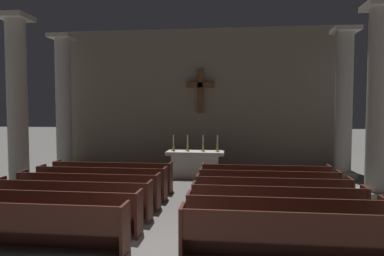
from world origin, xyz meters
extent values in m
plane|color=slate|center=(0.00, 0.00, 0.00)|extent=(80.00, 80.00, 0.00)
cube|color=#4C2319|center=(-2.40, 0.00, 0.42)|extent=(3.71, 0.40, 0.05)
cube|color=#4C2319|center=(-2.40, -0.23, 0.70)|extent=(3.71, 0.05, 0.50)
cube|color=#4C2319|center=(-2.40, 0.18, 0.20)|extent=(3.71, 0.04, 0.40)
cube|color=#4C2319|center=(-0.52, -0.02, 0.47)|extent=(0.06, 0.50, 0.95)
cube|color=#4C2319|center=(-2.40, 0.95, 0.42)|extent=(3.71, 0.40, 0.05)
cube|color=#4C2319|center=(-2.40, 0.73, 0.70)|extent=(3.71, 0.05, 0.50)
cube|color=#4C2319|center=(-2.40, 1.13, 0.20)|extent=(3.71, 0.04, 0.40)
cube|color=#4C2319|center=(-0.52, 0.93, 0.47)|extent=(0.06, 0.50, 0.95)
cube|color=#4C2319|center=(-2.40, 1.90, 0.42)|extent=(3.71, 0.40, 0.05)
cube|color=#4C2319|center=(-2.40, 1.68, 0.70)|extent=(3.71, 0.05, 0.50)
cube|color=#4C2319|center=(-2.40, 2.08, 0.20)|extent=(3.71, 0.04, 0.40)
cube|color=#4C2319|center=(-0.52, 1.88, 0.47)|extent=(0.06, 0.50, 0.95)
cube|color=#4C2319|center=(-4.29, 1.88, 0.47)|extent=(0.06, 0.50, 0.95)
cube|color=#4C2319|center=(-2.40, 2.85, 0.42)|extent=(3.71, 0.40, 0.05)
cube|color=#4C2319|center=(-2.40, 2.63, 0.70)|extent=(3.71, 0.05, 0.50)
cube|color=#4C2319|center=(-2.40, 3.03, 0.20)|extent=(3.71, 0.04, 0.40)
cube|color=#4C2319|center=(-0.52, 2.83, 0.47)|extent=(0.06, 0.50, 0.95)
cube|color=#4C2319|center=(-4.29, 2.83, 0.47)|extent=(0.06, 0.50, 0.95)
cube|color=#4C2319|center=(-2.40, 3.80, 0.42)|extent=(3.71, 0.40, 0.05)
cube|color=#4C2319|center=(-2.40, 3.58, 0.70)|extent=(3.71, 0.05, 0.50)
cube|color=#4C2319|center=(-2.40, 3.98, 0.20)|extent=(3.71, 0.04, 0.40)
cube|color=#4C2319|center=(-0.52, 3.78, 0.47)|extent=(0.06, 0.50, 0.95)
cube|color=#4C2319|center=(-4.29, 3.78, 0.47)|extent=(0.06, 0.50, 0.95)
cube|color=#4C2319|center=(-2.40, 4.75, 0.42)|extent=(3.71, 0.40, 0.05)
cube|color=#4C2319|center=(-2.40, 4.53, 0.70)|extent=(3.71, 0.05, 0.50)
cube|color=#4C2319|center=(-2.40, 4.93, 0.20)|extent=(3.71, 0.04, 0.40)
cube|color=#4C2319|center=(-0.52, 4.73, 0.47)|extent=(0.06, 0.50, 0.95)
cube|color=#4C2319|center=(-4.29, 4.73, 0.47)|extent=(0.06, 0.50, 0.95)
cube|color=#4C2319|center=(2.40, 0.00, 0.42)|extent=(3.71, 0.40, 0.05)
cube|color=#4C2319|center=(2.40, -0.23, 0.70)|extent=(3.71, 0.05, 0.50)
cube|color=#4C2319|center=(2.40, 0.18, 0.20)|extent=(3.71, 0.04, 0.40)
cube|color=#4C2319|center=(0.52, -0.02, 0.47)|extent=(0.06, 0.50, 0.95)
cube|color=#4C2319|center=(2.40, 0.95, 0.42)|extent=(3.71, 0.40, 0.05)
cube|color=#4C2319|center=(2.40, 0.73, 0.70)|extent=(3.71, 0.05, 0.50)
cube|color=#4C2319|center=(2.40, 1.13, 0.20)|extent=(3.71, 0.04, 0.40)
cube|color=#4C2319|center=(0.52, 0.93, 0.47)|extent=(0.06, 0.50, 0.95)
cube|color=#4C2319|center=(4.29, 0.93, 0.47)|extent=(0.06, 0.50, 0.95)
cube|color=#4C2319|center=(2.40, 1.90, 0.42)|extent=(3.71, 0.40, 0.05)
cube|color=#4C2319|center=(2.40, 1.68, 0.70)|extent=(3.71, 0.05, 0.50)
cube|color=#4C2319|center=(2.40, 2.08, 0.20)|extent=(3.71, 0.04, 0.40)
cube|color=#4C2319|center=(0.52, 1.88, 0.47)|extent=(0.06, 0.50, 0.95)
cube|color=#4C2319|center=(4.29, 1.88, 0.47)|extent=(0.06, 0.50, 0.95)
cube|color=#4C2319|center=(2.40, 2.85, 0.42)|extent=(3.71, 0.40, 0.05)
cube|color=#4C2319|center=(2.40, 2.63, 0.70)|extent=(3.71, 0.05, 0.50)
cube|color=#4C2319|center=(2.40, 3.03, 0.20)|extent=(3.71, 0.04, 0.40)
cube|color=#4C2319|center=(0.52, 2.83, 0.47)|extent=(0.06, 0.50, 0.95)
cube|color=#4C2319|center=(4.29, 2.83, 0.47)|extent=(0.06, 0.50, 0.95)
cube|color=#4C2319|center=(2.40, 3.80, 0.42)|extent=(3.71, 0.40, 0.05)
cube|color=#4C2319|center=(2.40, 3.58, 0.70)|extent=(3.71, 0.05, 0.50)
cube|color=#4C2319|center=(2.40, 3.98, 0.20)|extent=(3.71, 0.04, 0.40)
cube|color=#4C2319|center=(0.52, 3.78, 0.47)|extent=(0.06, 0.50, 0.95)
cube|color=#4C2319|center=(4.29, 3.78, 0.47)|extent=(0.06, 0.50, 0.95)
cube|color=#4C2319|center=(2.40, 4.75, 0.42)|extent=(3.71, 0.40, 0.05)
cube|color=#4C2319|center=(2.40, 4.53, 0.70)|extent=(3.71, 0.05, 0.50)
cube|color=#4C2319|center=(2.40, 4.93, 0.20)|extent=(3.71, 0.04, 0.40)
cube|color=#4C2319|center=(0.52, 4.73, 0.47)|extent=(0.06, 0.50, 0.95)
cube|color=#4C2319|center=(4.29, 4.73, 0.47)|extent=(0.06, 0.50, 0.95)
cube|color=#ADA89E|center=(-5.66, 4.79, 0.10)|extent=(0.89, 0.89, 0.20)
cylinder|color=#ADA89E|center=(-5.66, 4.79, 2.77)|extent=(0.64, 0.64, 5.54)
cube|color=#ADA89E|center=(-5.66, 4.79, 5.62)|extent=(0.96, 0.96, 0.16)
cube|color=#ADA89E|center=(5.66, 4.79, 0.10)|extent=(0.89, 0.89, 0.20)
cylinder|color=#ADA89E|center=(5.66, 4.79, 2.77)|extent=(0.64, 0.64, 5.54)
cube|color=#ADA89E|center=(5.66, 4.79, 5.62)|extent=(0.96, 0.96, 0.16)
cube|color=#ADA89E|center=(-5.66, 7.99, 0.10)|extent=(0.89, 0.89, 0.20)
cylinder|color=#ADA89E|center=(-5.66, 7.99, 2.77)|extent=(0.64, 0.64, 5.54)
cube|color=#ADA89E|center=(-5.66, 7.99, 5.62)|extent=(0.96, 0.96, 0.16)
cube|color=#ADA89E|center=(5.66, 7.99, 0.10)|extent=(0.89, 0.89, 0.20)
cylinder|color=#ADA89E|center=(5.66, 7.99, 2.77)|extent=(0.64, 0.64, 5.54)
cube|color=#ADA89E|center=(5.66, 7.99, 5.62)|extent=(0.96, 0.96, 0.16)
cube|color=#BCB7AD|center=(0.00, 7.22, 0.44)|extent=(1.76, 0.72, 0.88)
cube|color=#BCB7AD|center=(0.00, 7.22, 0.94)|extent=(2.20, 0.90, 0.12)
cube|color=silver|center=(0.00, 7.22, 1.00)|extent=(2.09, 0.86, 0.01)
cylinder|color=#B79338|center=(-0.85, 7.22, 1.02)|extent=(0.16, 0.16, 0.02)
cylinder|color=#B79338|center=(-0.85, 7.22, 1.18)|extent=(0.07, 0.07, 0.34)
cylinder|color=silver|center=(-0.85, 7.22, 1.49)|extent=(0.04, 0.04, 0.28)
cylinder|color=#B79338|center=(-0.30, 7.22, 1.02)|extent=(0.16, 0.16, 0.02)
cylinder|color=#B79338|center=(-0.30, 7.22, 1.18)|extent=(0.07, 0.07, 0.34)
cylinder|color=silver|center=(-0.30, 7.22, 1.49)|extent=(0.04, 0.04, 0.28)
cylinder|color=#B79338|center=(0.30, 7.22, 1.02)|extent=(0.16, 0.16, 0.02)
cylinder|color=#B79338|center=(0.30, 7.22, 1.18)|extent=(0.07, 0.07, 0.34)
cylinder|color=silver|center=(0.30, 7.22, 1.49)|extent=(0.04, 0.04, 0.28)
cylinder|color=#B79338|center=(0.85, 7.22, 1.02)|extent=(0.16, 0.16, 0.02)
cylinder|color=#B79338|center=(0.85, 7.22, 1.18)|extent=(0.07, 0.07, 0.34)
cylinder|color=silver|center=(0.85, 7.22, 1.49)|extent=(0.04, 0.04, 0.28)
cube|color=gray|center=(0.00, 9.59, 3.08)|extent=(12.33, 0.25, 6.16)
cube|color=brown|center=(0.00, 9.35, 3.39)|extent=(0.23, 0.23, 1.92)
cube|color=brown|center=(0.00, 9.35, 3.67)|extent=(1.23, 0.23, 0.23)
camera|label=1|loc=(1.38, -6.02, 2.67)|focal=32.69mm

